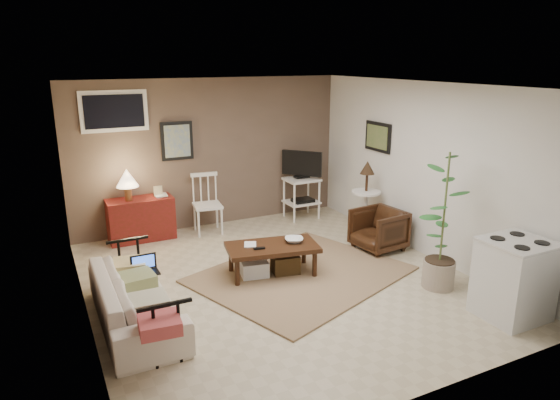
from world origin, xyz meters
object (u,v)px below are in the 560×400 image
sofa (135,291)px  potted_plant (444,216)px  armchair (379,228)px  coffee_table (272,257)px  side_table (366,190)px  tv_stand (302,183)px  spindle_chair (207,206)px  stove (514,279)px  red_console (140,215)px

sofa → potted_plant: (3.47, -0.78, 0.54)m
sofa → armchair: bearing=-81.1°
coffee_table → side_table: bearing=19.9°
tv_stand → coffee_table: bearing=-127.9°
sofa → tv_stand: tv_stand is taller
coffee_table → spindle_chair: bearing=96.0°
coffee_table → tv_stand: size_ratio=1.05×
side_table → armchair: (-0.19, -0.59, -0.41)m
coffee_table → potted_plant: (1.67, -1.21, 0.66)m
coffee_table → armchair: (1.77, 0.12, 0.09)m
coffee_table → stove: size_ratio=1.41×
sofa → spindle_chair: size_ratio=1.97×
red_console → tv_stand: bearing=-3.3°
spindle_chair → armchair: (1.98, -1.82, -0.11)m
spindle_chair → potted_plant: bearing=-59.2°
red_console → armchair: 3.59m
red_console → stove: bearing=-53.5°
tv_stand → side_table: size_ratio=0.99×
red_console → potted_plant: potted_plant is taller
sofa → potted_plant: bearing=-102.6°
spindle_chair → stove: spindle_chair is taller
red_console → coffee_table: bearing=-59.3°
spindle_chair → stove: 4.54m
red_console → armchair: (3.01, -1.96, -0.06)m
armchair → stove: stove is taller
side_table → armchair: size_ratio=1.80×
armchair → stove: 2.23m
tv_stand → potted_plant: bearing=-86.8°
red_console → armchair: red_console is taller
coffee_table → spindle_chair: (-0.20, 1.94, 0.20)m
red_console → side_table: side_table is taller
coffee_table → stove: 2.81m
sofa → spindle_chair: bearing=-33.8°
coffee_table → side_table: 2.15m
side_table → armchair: 0.74m
coffee_table → spindle_chair: 1.96m
spindle_chair → sofa: bearing=-123.8°
stove → tv_stand: bearing=95.2°
red_console → sofa: bearing=-102.5°
side_table → coffee_table: bearing=-160.1°
sofa → side_table: bearing=-73.0°
tv_stand → side_table: bearing=-69.0°
stove → potted_plant: bearing=101.9°
armchair → stove: size_ratio=0.75×
spindle_chair → stove: size_ratio=1.07×
spindle_chair → stove: bearing=-62.9°
armchair → stove: bearing=-3.5°
potted_plant → stove: 1.02m
red_console → stove: (3.10, -4.18, 0.05)m
sofa → side_table: (3.76, 1.15, 0.37)m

